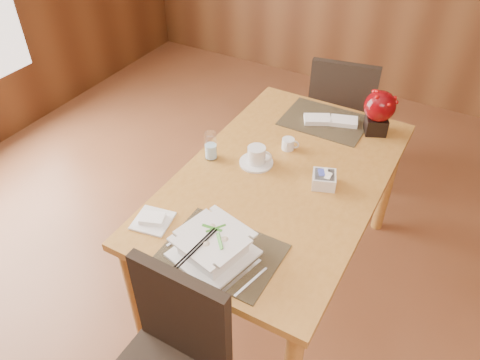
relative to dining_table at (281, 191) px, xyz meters
The scene contains 12 objects.
dining_table is the anchor object (origin of this frame).
placemat_near 0.56m from the dining_table, 90.00° to the right, with size 0.45×0.33×0.01m, color black.
placemat_far 0.56m from the dining_table, 90.00° to the left, with size 0.45×0.33×0.01m, color black.
soup_setting 0.60m from the dining_table, 92.23° to the right, with size 0.33×0.33×0.11m.
coffee_cup 0.21m from the dining_table, behind, with size 0.17×0.17×0.09m.
water_glass 0.41m from the dining_table, behind, with size 0.06×0.06×0.15m, color white.
creamer_jug 0.26m from the dining_table, 108.07° to the left, with size 0.08×0.08×0.06m, color silver, non-canonical shape.
sugar_caddy 0.24m from the dining_table, ahead, with size 0.11×0.11×0.06m, color silver.
berry_decor 0.68m from the dining_table, 65.01° to the left, with size 0.16×0.16×0.24m.
napkins_far 0.56m from the dining_table, 85.44° to the left, with size 0.29×0.10×0.03m, color white, non-canonical shape.
bread_plate 0.66m from the dining_table, 122.34° to the right, with size 0.15×0.15×0.01m, color silver.
far_chair 1.07m from the dining_table, 93.04° to the left, with size 0.50×0.50×0.92m.
Camera 1 is at (0.67, -1.00, 2.15)m, focal length 35.00 mm.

